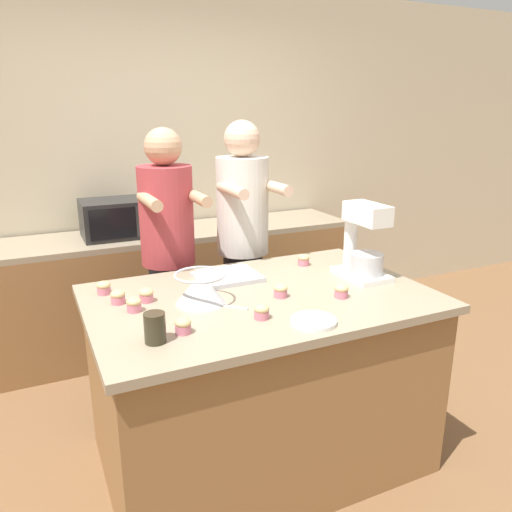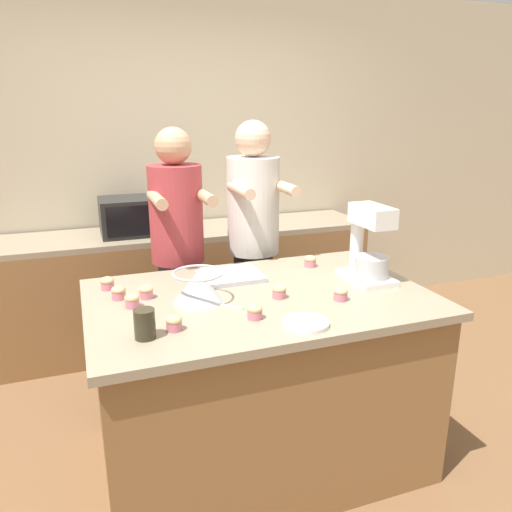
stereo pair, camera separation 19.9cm
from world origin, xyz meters
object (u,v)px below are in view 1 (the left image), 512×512
drinking_glass (155,328)px  knife (222,306)px  baking_tray (227,276)px  stand_mixer (364,246)px  cupcake_6 (341,291)px  cupcake_1 (134,304)px  person_right (243,251)px  microwave_oven (114,218)px  small_plate (313,321)px  cupcake_7 (262,311)px  mixing_bowl (200,287)px  cupcake_5 (183,325)px  cupcake_0 (281,290)px  cupcake_4 (146,295)px  cupcake_8 (104,287)px  person_left (169,263)px  cupcake_2 (118,297)px  cupcake_3 (304,260)px

drinking_glass → knife: 0.43m
baking_tray → stand_mixer: bearing=-22.6°
stand_mixer → drinking_glass: stand_mixer is taller
stand_mixer → cupcake_6: 0.36m
cupcake_1 → knife: bearing=-16.4°
person_right → cupcake_1: size_ratio=25.65×
microwave_oven → small_plate: bearing=-76.4°
person_right → cupcake_7: person_right is taller
mixing_bowl → cupcake_5: (-0.17, -0.28, -0.04)m
person_right → cupcake_0: person_right is taller
cupcake_4 → cupcake_8: 0.25m
microwave_oven → cupcake_1: microwave_oven is taller
baking_tray → cupcake_8: cupcake_8 is taller
drinking_glass → cupcake_5: (0.12, 0.03, -0.03)m
cupcake_0 → cupcake_7: 0.27m
cupcake_8 → mixing_bowl: bearing=-38.6°
drinking_glass → baking_tray: bearing=47.1°
cupcake_0 → drinking_glass: bearing=-161.6°
person_left → person_right: (0.48, 0.00, 0.02)m
microwave_oven → knife: bearing=-83.2°
person_right → cupcake_1: bearing=-139.5°
drinking_glass → cupcake_4: drinking_glass is taller
drinking_glass → cupcake_7: bearing=3.6°
person_left → drinking_glass: bearing=-108.1°
cupcake_1 → cupcake_6: bearing=-14.9°
cupcake_4 → cupcake_7: same height
cupcake_1 → drinking_glass: bearing=-88.2°
mixing_bowl → drinking_glass: size_ratio=2.00×
cupcake_7 → cupcake_0: bearing=44.8°
cupcake_0 → cupcake_4: bearing=160.3°
knife → microwave_oven: bearing=96.8°
cupcake_1 → mixing_bowl: bearing=-5.9°
stand_mixer → small_plate: (-0.54, -0.40, -0.17)m
mixing_bowl → cupcake_4: mixing_bowl is taller
baking_tray → cupcake_7: (-0.06, -0.53, 0.01)m
mixing_bowl → cupcake_7: bearing=-57.5°
person_left → knife: (0.02, -0.82, 0.03)m
mixing_bowl → baking_tray: mixing_bowl is taller
cupcake_7 → mixing_bowl: bearing=122.5°
small_plate → baking_tray: bearing=100.0°
person_right → microwave_oven: 1.03m
cupcake_6 → small_plate: bearing=-144.0°
person_left → drinking_glass: size_ratio=14.09×
mixing_bowl → cupcake_2: (-0.35, 0.15, -0.04)m
cupcake_0 → cupcake_4: size_ratio=1.00×
person_right → cupcake_6: bearing=-84.8°
cupcake_6 → cupcake_8: 1.14m
cupcake_3 → mixing_bowl: bearing=-157.5°
stand_mixer → cupcake_1: size_ratio=5.95×
mixing_bowl → drinking_glass: mixing_bowl is taller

